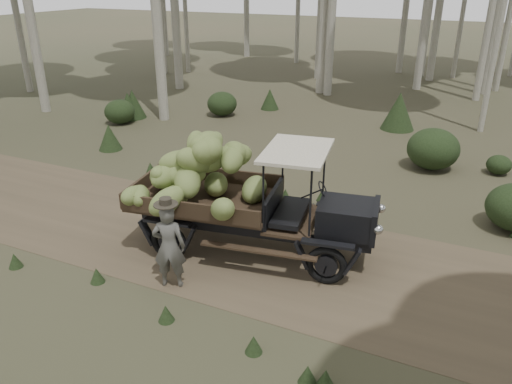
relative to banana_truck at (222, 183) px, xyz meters
The scene contains 5 objects.
ground 2.12m from the banana_truck, ahead, with size 120.00×120.00×0.00m, color #473D2B.
dirt_track 2.11m from the banana_truck, ahead, with size 70.00×4.00×0.01m, color brown.
banana_truck is the anchor object (origin of this frame).
farmer 1.72m from the banana_truck, 97.41° to the right, with size 0.68×0.57×1.74m.
undergrowth 3.21m from the banana_truck, 58.77° to the left, with size 22.20×21.33×1.34m.
Camera 1 is at (2.90, -8.02, 5.20)m, focal length 35.00 mm.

